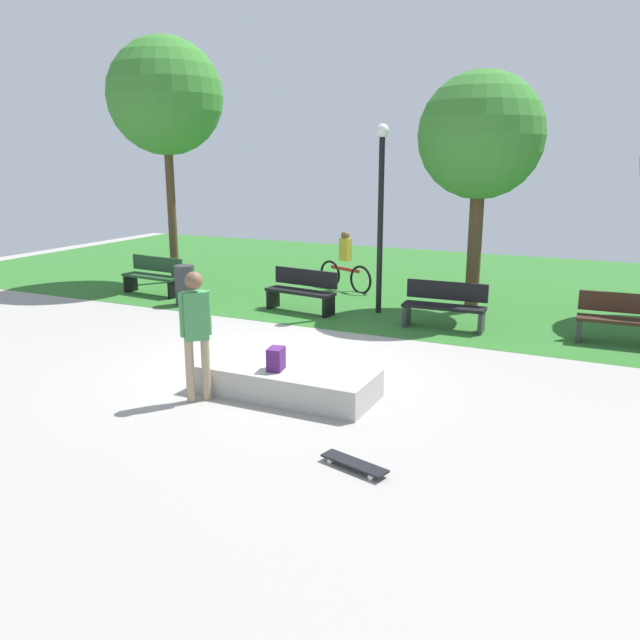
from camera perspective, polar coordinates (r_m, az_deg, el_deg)
The scene contains 15 objects.
ground_plane at distance 10.50m, azimuth -4.22°, elevation -4.08°, with size 28.00×28.00×0.00m, color #9E9993.
grass_lawn at distance 17.88m, azimuth 8.91°, elevation 3.48°, with size 26.60×11.57×0.01m, color #2D6B28.
concrete_ledge at distance 9.22m, azimuth -3.07°, elevation -5.38°, with size 2.58×1.05×0.40m, color #A8A59E.
backpack_on_ledge at distance 9.01m, azimuth -3.91°, elevation -3.44°, with size 0.28×0.20×0.32m, color #4C1E66.
skater_performing_trick at distance 8.88m, azimuth -10.90°, elevation -0.50°, with size 0.37×0.37×1.81m.
skateboard_by_ledge at distance 7.18m, azimuth 3.05°, elevation -12.52°, with size 0.82×0.41×0.08m.
park_bench_by_oak at distance 14.04m, azimuth -1.61°, elevation 2.68°, with size 1.65×0.68×0.91m.
park_bench_far_right at distance 16.33m, azimuth -14.47°, elevation 3.88°, with size 1.64×0.62×0.91m.
park_bench_center_lawn at distance 12.86m, azimuth 10.94°, elevation 1.35°, with size 1.62×0.54×0.91m.
park_bench_near_path at distance 12.77m, azimuth 25.30°, elevation 0.13°, with size 1.62×0.52×0.91m.
tree_slender_maple at distance 14.18m, azimuth 14.02°, elevation 15.39°, with size 2.59×2.59×5.01m.
tree_broad_elm at distance 17.67m, azimuth -13.49°, elevation 18.58°, with size 2.91×2.91×6.22m.
lamp_post at distance 13.72m, azimuth 5.40°, elevation 10.51°, with size 0.28×0.28×3.94m.
trash_bin at distance 14.98m, azimuth -11.83°, elevation 3.02°, with size 0.45×0.45×0.91m, color #333338.
cyclist_on_bicycle at distance 16.33m, azimuth 2.23°, elevation 4.87°, with size 1.71×0.74×1.52m.
Camera 1 is at (4.97, -8.64, 3.30)m, focal length 36.27 mm.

